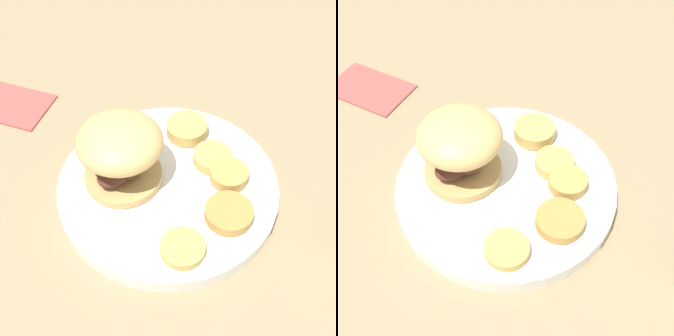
% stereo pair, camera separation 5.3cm
% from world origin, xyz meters
% --- Properties ---
extents(ground_plane, '(4.00, 4.00, 0.00)m').
position_xyz_m(ground_plane, '(0.00, 0.00, 0.00)').
color(ground_plane, '#937F5B').
extents(dinner_plate, '(0.26, 0.26, 0.02)m').
position_xyz_m(dinner_plate, '(0.00, 0.00, 0.01)').
color(dinner_plate, white).
rests_on(dinner_plate, ground_plane).
extents(sandwich, '(0.10, 0.10, 0.08)m').
position_xyz_m(sandwich, '(0.00, -0.05, 0.07)').
color(sandwich, tan).
rests_on(sandwich, dinner_plate).
extents(potato_round_0, '(0.05, 0.05, 0.01)m').
position_xyz_m(potato_round_0, '(0.04, 0.07, 0.03)').
color(potato_round_0, '#BC8942').
rests_on(potato_round_0, dinner_plate).
extents(potato_round_1, '(0.05, 0.05, 0.02)m').
position_xyz_m(potato_round_1, '(-0.08, 0.01, 0.03)').
color(potato_round_1, tan).
rests_on(potato_round_1, dinner_plate).
extents(potato_round_2, '(0.05, 0.05, 0.01)m').
position_xyz_m(potato_round_2, '(-0.04, 0.05, 0.03)').
color(potato_round_2, tan).
rests_on(potato_round_2, dinner_plate).
extents(potato_round_3, '(0.05, 0.05, 0.01)m').
position_xyz_m(potato_round_3, '(0.09, 0.03, 0.03)').
color(potato_round_3, tan).
rests_on(potato_round_3, dinner_plate).
extents(potato_round_4, '(0.04, 0.04, 0.01)m').
position_xyz_m(potato_round_4, '(-0.01, 0.07, 0.03)').
color(potato_round_4, tan).
rests_on(potato_round_4, dinner_plate).
extents(napkin, '(0.10, 0.13, 0.01)m').
position_xyz_m(napkin, '(-0.13, -0.24, 0.00)').
color(napkin, '#B24C47').
rests_on(napkin, ground_plane).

